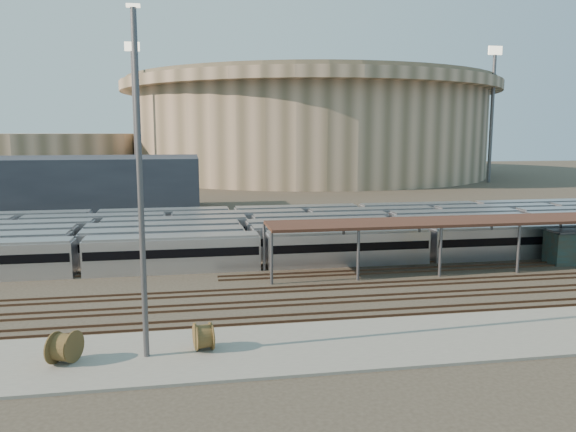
# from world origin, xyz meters

# --- Properties ---
(ground) EXTENTS (420.00, 420.00, 0.00)m
(ground) POSITION_xyz_m (0.00, 0.00, 0.00)
(ground) COLOR #383026
(ground) RESTS_ON ground
(apron) EXTENTS (50.00, 9.00, 0.20)m
(apron) POSITION_xyz_m (-5.00, -15.00, 0.10)
(apron) COLOR gray
(apron) RESTS_ON ground
(subway_trains) EXTENTS (131.36, 23.90, 3.60)m
(subway_trains) POSITION_xyz_m (-1.05, 18.50, 1.80)
(subway_trains) COLOR #BDBCC1
(subway_trains) RESTS_ON ground
(inspection_shed) EXTENTS (60.30, 6.00, 5.30)m
(inspection_shed) POSITION_xyz_m (22.00, 4.00, 4.98)
(inspection_shed) COLOR #504F54
(inspection_shed) RESTS_ON ground
(empty_tracks) EXTENTS (170.00, 9.62, 0.18)m
(empty_tracks) POSITION_xyz_m (0.00, -5.00, 0.09)
(empty_tracks) COLOR #4C3323
(empty_tracks) RESTS_ON ground
(stadium) EXTENTS (124.00, 124.00, 32.50)m
(stadium) POSITION_xyz_m (25.00, 140.00, 16.47)
(stadium) COLOR tan
(stadium) RESTS_ON ground
(secondary_arena) EXTENTS (56.00, 56.00, 14.00)m
(secondary_arena) POSITION_xyz_m (-60.00, 130.00, 7.00)
(secondary_arena) COLOR tan
(secondary_arena) RESTS_ON ground
(service_building) EXTENTS (42.00, 20.00, 10.00)m
(service_building) POSITION_xyz_m (-35.00, 55.00, 5.00)
(service_building) COLOR #1E232D
(service_building) RESTS_ON ground
(floodlight_0) EXTENTS (4.00, 1.00, 38.40)m
(floodlight_0) POSITION_xyz_m (-30.00, 110.00, 20.65)
(floodlight_0) COLOR #504F54
(floodlight_0) RESTS_ON ground
(floodlight_2) EXTENTS (4.00, 1.00, 38.40)m
(floodlight_2) POSITION_xyz_m (70.00, 100.00, 20.65)
(floodlight_2) COLOR #504F54
(floodlight_2) RESTS_ON ground
(floodlight_3) EXTENTS (4.00, 1.00, 38.40)m
(floodlight_3) POSITION_xyz_m (-10.00, 160.00, 20.65)
(floodlight_3) COLOR #504F54
(floodlight_3) RESTS_ON ground
(cable_reel_west) EXTENTS (1.87, 2.32, 2.03)m
(cable_reel_west) POSITION_xyz_m (-23.39, -15.31, 1.22)
(cable_reel_west) COLOR brown
(cable_reel_west) RESTS_ON apron
(cable_reel_east) EXTENTS (1.37, 2.01, 1.84)m
(cable_reel_east) POSITION_xyz_m (-14.84, -14.63, 1.12)
(cable_reel_east) COLOR brown
(cable_reel_east) RESTS_ON apron
(yard_light_pole) EXTENTS (0.80, 0.36, 21.66)m
(yard_light_pole) POSITION_xyz_m (-18.47, -15.08, 11.12)
(yard_light_pole) COLOR #504F54
(yard_light_pole) RESTS_ON apron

